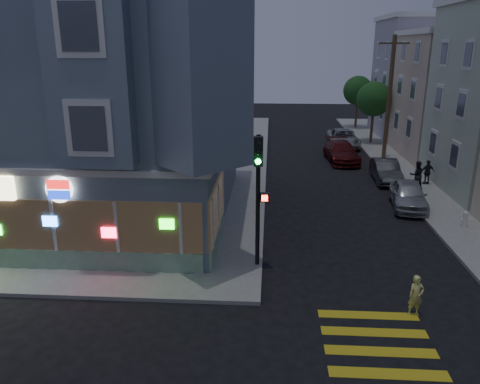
# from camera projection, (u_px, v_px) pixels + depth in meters

# --- Properties ---
(ground) EXTENTS (120.00, 120.00, 0.00)m
(ground) POSITION_uv_depth(u_px,v_px,m) (159.00, 338.00, 14.03)
(ground) COLOR black
(ground) RESTS_ON ground
(sidewalk_nw) EXTENTS (33.00, 42.00, 0.15)m
(sidewalk_nw) POSITION_uv_depth(u_px,v_px,m) (57.00, 156.00, 36.74)
(sidewalk_nw) COLOR gray
(sidewalk_nw) RESTS_ON ground
(corner_building) EXTENTS (14.60, 14.60, 11.40)m
(corner_building) POSITION_uv_depth(u_px,v_px,m) (84.00, 100.00, 23.12)
(corner_building) COLOR slate
(corner_building) RESTS_ON sidewalk_nw
(row_house_d) EXTENTS (12.00, 8.60, 10.50)m
(row_house_d) POSITION_uv_depth(u_px,v_px,m) (446.00, 79.00, 43.58)
(row_house_d) COLOR #9E99A9
(row_house_d) RESTS_ON sidewalk_ne
(utility_pole) EXTENTS (2.20, 0.30, 9.00)m
(utility_pole) POSITION_uv_depth(u_px,v_px,m) (389.00, 96.00, 34.70)
(utility_pole) COLOR #4C3826
(utility_pole) RESTS_ON sidewalk_ne
(street_tree_near) EXTENTS (3.00, 3.00, 5.30)m
(street_tree_near) POSITION_uv_depth(u_px,v_px,m) (374.00, 99.00, 40.66)
(street_tree_near) COLOR #4C3826
(street_tree_near) RESTS_ON sidewalk_ne
(street_tree_far) EXTENTS (3.00, 3.00, 5.30)m
(street_tree_far) POSITION_uv_depth(u_px,v_px,m) (358.00, 91.00, 48.28)
(street_tree_far) COLOR #4C3826
(street_tree_far) RESTS_ON sidewalk_ne
(running_child) EXTENTS (0.56, 0.43, 1.39)m
(running_child) POSITION_uv_depth(u_px,v_px,m) (416.00, 296.00, 15.04)
(running_child) COLOR #E5E676
(running_child) RESTS_ON ground
(pedestrian_a) EXTENTS (0.85, 0.67, 1.71)m
(pedestrian_a) POSITION_uv_depth(u_px,v_px,m) (417.00, 175.00, 27.87)
(pedestrian_a) COLOR black
(pedestrian_a) RESTS_ON sidewalk_ne
(pedestrian_b) EXTENTS (0.94, 0.55, 1.51)m
(pedestrian_b) POSITION_uv_depth(u_px,v_px,m) (428.00, 172.00, 28.92)
(pedestrian_b) COLOR black
(pedestrian_b) RESTS_ON sidewalk_ne
(parked_car_a) EXTENTS (2.26, 4.47, 1.46)m
(parked_car_a) POSITION_uv_depth(u_px,v_px,m) (408.00, 195.00, 25.11)
(parked_car_a) COLOR #AAACB2
(parked_car_a) RESTS_ON ground
(parked_car_b) EXTENTS (1.62, 4.26, 1.39)m
(parked_car_b) POSITION_uv_depth(u_px,v_px,m) (386.00, 171.00, 30.07)
(parked_car_b) COLOR #333538
(parked_car_b) RESTS_ON ground
(parked_car_c) EXTENTS (2.44, 5.31, 1.50)m
(parked_car_c) POSITION_uv_depth(u_px,v_px,m) (341.00, 152.00, 35.13)
(parked_car_c) COLOR #511214
(parked_car_c) RESTS_ON ground
(parked_car_d) EXTENTS (2.47, 5.32, 1.48)m
(parked_car_d) POSITION_uv_depth(u_px,v_px,m) (343.00, 138.00, 40.39)
(parked_car_d) COLOR #9EA2A9
(parked_car_d) RESTS_ON ground
(traffic_signal) EXTENTS (0.61, 0.58, 5.15)m
(traffic_signal) POSITION_uv_depth(u_px,v_px,m) (259.00, 180.00, 17.29)
(traffic_signal) COLOR black
(traffic_signal) RESTS_ON sidewalk_nw
(fire_hydrant) EXTENTS (0.46, 0.26, 0.79)m
(fire_hydrant) POSITION_uv_depth(u_px,v_px,m) (465.00, 218.00, 22.12)
(fire_hydrant) COLOR white
(fire_hydrant) RESTS_ON sidewalk_ne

